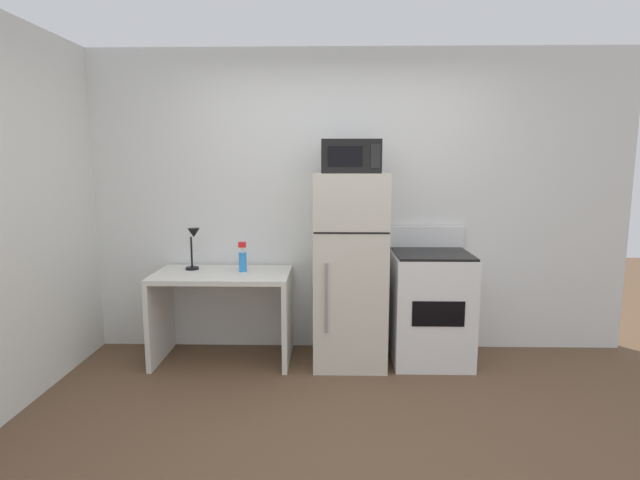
{
  "coord_description": "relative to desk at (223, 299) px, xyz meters",
  "views": [
    {
      "loc": [
        -0.07,
        -2.75,
        1.66
      ],
      "look_at": [
        -0.16,
        1.1,
        1.06
      ],
      "focal_mm": 28.48,
      "sensor_mm": 36.0,
      "label": 1
    }
  ],
  "objects": [
    {
      "name": "wall_back_white",
      "position": [
        0.97,
        0.39,
        0.78
      ],
      "size": [
        5.0,
        0.1,
        2.6
      ],
      "primitive_type": "cube",
      "color": "silver",
      "rests_on": "ground"
    },
    {
      "name": "oven_range",
      "position": [
        1.72,
        0.02,
        -0.05
      ],
      "size": [
        0.63,
        0.61,
        1.1
      ],
      "color": "white",
      "rests_on": "ground"
    },
    {
      "name": "ground_plane",
      "position": [
        0.97,
        -1.31,
        -0.52
      ],
      "size": [
        12.0,
        12.0,
        0.0
      ],
      "primitive_type": "plane",
      "color": "brown"
    },
    {
      "name": "desk_lamp",
      "position": [
        -0.26,
        0.1,
        0.47
      ],
      "size": [
        0.14,
        0.12,
        0.35
      ],
      "color": "black",
      "rests_on": "desk"
    },
    {
      "name": "microwave",
      "position": [
        1.05,
        -0.02,
        1.17
      ],
      "size": [
        0.46,
        0.35,
        0.26
      ],
      "color": "black",
      "rests_on": "refrigerator"
    },
    {
      "name": "refrigerator",
      "position": [
        1.05,
        0.0,
        0.26
      ],
      "size": [
        0.58,
        0.66,
        1.56
      ],
      "color": "beige",
      "rests_on": "ground"
    },
    {
      "name": "desk",
      "position": [
        0.0,
        0.0,
        0.0
      ],
      "size": [
        1.11,
        0.63,
        0.75
      ],
      "color": "silver",
      "rests_on": "ground"
    },
    {
      "name": "spray_bottle",
      "position": [
        0.16,
        0.04,
        0.33
      ],
      "size": [
        0.06,
        0.06,
        0.25
      ],
      "color": "#2D8CEA",
      "rests_on": "desk"
    }
  ]
}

